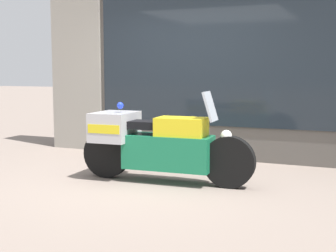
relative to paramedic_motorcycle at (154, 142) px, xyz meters
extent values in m
plane|color=gray|center=(-0.13, -0.01, -0.52)|extent=(60.00, 60.00, 0.00)
cube|color=#56514C|center=(-0.13, 1.99, 1.34)|extent=(5.55, 0.40, 3.71)
cube|color=gray|center=(-2.39, 2.02, 1.34)|extent=(1.02, 0.55, 3.71)
cube|color=#1E262D|center=(0.35, 1.78, 1.39)|extent=(4.29, 0.02, 2.71)
cube|color=slate|center=(0.31, 2.00, -0.24)|extent=(4.07, 0.30, 0.55)
cube|color=silver|center=(0.31, 2.14, 0.66)|extent=(4.07, 0.02, 1.29)
cube|color=beige|center=(0.31, 2.00, 1.30)|extent=(4.07, 0.30, 0.02)
cube|color=#195623|center=(-1.21, 2.00, 1.34)|extent=(0.18, 0.04, 0.06)
cube|color=#B7B2A8|center=(-0.45, 2.00, 1.34)|extent=(0.18, 0.04, 0.06)
cube|color=maroon|center=(0.31, 2.00, 1.34)|extent=(0.18, 0.04, 0.06)
cube|color=black|center=(1.06, 2.00, 1.34)|extent=(0.18, 0.04, 0.06)
cube|color=#C68E19|center=(1.82, 2.00, 1.34)|extent=(0.18, 0.04, 0.06)
cube|color=red|center=(-0.63, 1.94, 0.17)|extent=(0.19, 0.03, 0.27)
cube|color=yellow|center=(1.25, 1.94, 0.17)|extent=(0.19, 0.03, 0.27)
cylinder|color=black|center=(1.00, 0.06, -0.19)|extent=(0.65, 0.18, 0.64)
cylinder|color=black|center=(-0.68, -0.04, -0.19)|extent=(0.65, 0.18, 0.64)
cube|color=#19754C|center=(0.20, 0.01, -0.12)|extent=(1.16, 0.49, 0.44)
cube|color=yellow|center=(0.37, 0.02, 0.20)|extent=(0.64, 0.41, 0.26)
cube|color=black|center=(-0.06, 0.00, 0.22)|extent=(0.68, 0.35, 0.10)
cube|color=#B7B7BC|center=(-0.56, -0.03, 0.18)|extent=(0.53, 0.67, 0.38)
cube|color=yellow|center=(-0.56, -0.03, 0.18)|extent=(0.49, 0.68, 0.11)
cube|color=#B2BCC6|center=(0.75, 0.04, 0.48)|extent=(0.16, 0.30, 0.37)
sphere|color=white|center=(0.95, 0.05, 0.13)|extent=(0.14, 0.14, 0.14)
sphere|color=blue|center=(-0.48, -0.03, 0.46)|extent=(0.09, 0.09, 0.09)
camera|label=1|loc=(2.55, -5.42, 0.91)|focal=50.00mm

